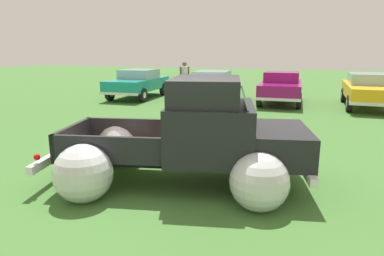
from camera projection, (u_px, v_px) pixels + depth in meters
ground_plane at (176, 181)px, 6.27m from camera, size 80.00×80.00×0.00m
vintage_pickup_truck at (196, 143)px, 6.06m from camera, size 4.91×3.48×1.96m
show_car_0 at (138, 82)px, 17.24m from camera, size 2.08×4.26×1.43m
show_car_1 at (211, 85)px, 15.98m from camera, size 2.10×4.76×1.43m
show_car_2 at (281, 86)px, 15.45m from camera, size 1.91×4.28×1.43m
show_car_3 at (368, 89)px, 14.28m from camera, size 1.86×4.50×1.43m
spectator_0 at (185, 76)px, 17.80m from camera, size 0.48×0.47×1.81m
lane_cone_0 at (275, 138)px, 8.11m from camera, size 0.36×0.36×0.63m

